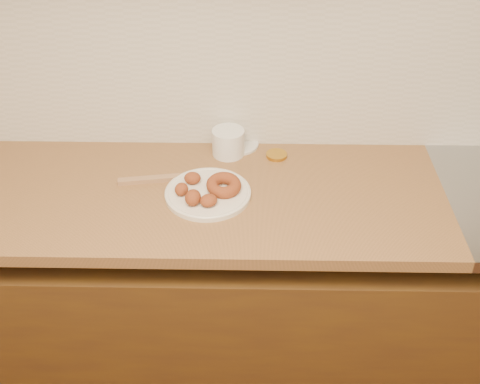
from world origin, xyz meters
TOP-DOWN VIEW (x-y plane):
  - wall_back at (0.00, 2.00)m, footprint 4.00×0.02m
  - base_cabinet at (0.00, 1.69)m, footprint 3.60×0.60m
  - butcher_block at (-0.65, 1.69)m, footprint 2.30×0.62m
  - backsplash at (0.00, 1.99)m, footprint 3.60×0.02m
  - donut_plate at (-0.24, 1.67)m, footprint 0.27×0.27m
  - ring_donut at (-0.19, 1.68)m, footprint 0.15×0.15m
  - fried_dough_chunks at (-0.28, 1.64)m, footprint 0.15×0.17m
  - plastic_tub at (-0.19, 1.91)m, footprint 0.13×0.13m
  - tub_lid at (-0.15, 1.97)m, footprint 0.16×0.16m
  - brass_jar_lid at (-0.02, 1.89)m, footprint 0.09×0.09m
  - wooden_utensil at (-0.43, 1.74)m, footprint 0.20×0.06m

SIDE VIEW (x-z plane):
  - base_cabinet at x=0.00m, z-range 0.00..0.77m
  - butcher_block at x=-0.65m, z-range 0.86..0.90m
  - tub_lid at x=-0.15m, z-range 0.90..0.91m
  - brass_jar_lid at x=-0.02m, z-range 0.90..0.91m
  - donut_plate at x=-0.24m, z-range 0.90..0.92m
  - wooden_utensil at x=-0.43m, z-range 0.90..0.92m
  - ring_donut at x=-0.19m, z-range 0.91..0.96m
  - fried_dough_chunks at x=-0.28m, z-range 0.91..0.96m
  - plastic_tub at x=-0.19m, z-range 0.90..0.99m
  - backsplash at x=0.00m, z-range 0.90..1.50m
  - wall_back at x=0.00m, z-range 0.00..2.70m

